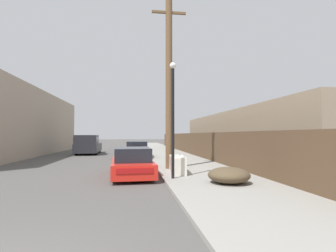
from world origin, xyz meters
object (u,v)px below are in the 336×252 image
(car_parked_mid, at_px, (138,150))
(street_lamp, at_px, (173,111))
(parked_sports_car_red, at_px, (132,163))
(pickup_truck, at_px, (88,145))
(brush_pile, at_px, (229,175))
(discarded_fridge, at_px, (177,165))
(utility_pole, at_px, (169,79))

(car_parked_mid, bearing_deg, street_lamp, -80.26)
(parked_sports_car_red, height_order, car_parked_mid, car_parked_mid)
(pickup_truck, height_order, street_lamp, street_lamp)
(pickup_truck, bearing_deg, brush_pile, 112.74)
(pickup_truck, distance_m, brush_pile, 18.53)
(car_parked_mid, relative_size, pickup_truck, 0.85)
(discarded_fridge, height_order, utility_pole, utility_pole)
(parked_sports_car_red, xyz_separation_m, street_lamp, (1.63, -1.57, 2.24))
(utility_pole, distance_m, street_lamp, 3.62)
(parked_sports_car_red, distance_m, street_lamp, 3.18)
(brush_pile, bearing_deg, pickup_truck, 114.45)
(discarded_fridge, bearing_deg, utility_pole, 99.51)
(utility_pole, height_order, street_lamp, utility_pole)
(pickup_truck, height_order, brush_pile, pickup_truck)
(discarded_fridge, relative_size, utility_pole, 0.20)
(parked_sports_car_red, bearing_deg, discarded_fridge, -8.19)
(parked_sports_car_red, height_order, utility_pole, utility_pole)
(car_parked_mid, bearing_deg, discarded_fridge, -76.60)
(parked_sports_car_red, relative_size, street_lamp, 1.01)
(street_lamp, bearing_deg, brush_pile, -35.21)
(street_lamp, bearing_deg, car_parked_mid, 96.65)
(discarded_fridge, distance_m, utility_pole, 4.55)
(car_parked_mid, bearing_deg, brush_pile, -72.27)
(discarded_fridge, bearing_deg, brush_pile, -58.03)
(parked_sports_car_red, height_order, street_lamp, street_lamp)
(utility_pole, relative_size, brush_pile, 5.87)
(discarded_fridge, relative_size, pickup_truck, 0.34)
(car_parked_mid, bearing_deg, pickup_truck, 134.51)
(parked_sports_car_red, bearing_deg, utility_pole, 35.31)
(parked_sports_car_red, distance_m, pickup_truck, 14.63)
(street_lamp, bearing_deg, parked_sports_car_red, 136.02)
(street_lamp, bearing_deg, discarded_fridge, 73.06)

